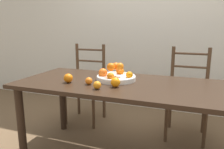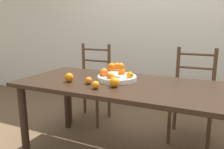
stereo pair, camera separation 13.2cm
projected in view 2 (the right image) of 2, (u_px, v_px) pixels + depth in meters
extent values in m
cube|color=silver|center=(164.00, 20.00, 3.01)|extent=(8.00, 0.06, 2.60)
cube|color=black|center=(128.00, 85.00, 1.88)|extent=(1.96, 0.83, 0.03)
cylinder|color=black|center=(24.00, 122.00, 2.02)|extent=(0.07, 0.07, 0.70)
cylinder|color=black|center=(67.00, 100.00, 2.62)|extent=(0.07, 0.07, 0.70)
cylinder|color=white|center=(117.00, 78.00, 1.98)|extent=(0.36, 0.36, 0.04)
torus|color=white|center=(117.00, 77.00, 1.98)|extent=(0.36, 0.36, 0.02)
sphere|color=orange|center=(130.00, 75.00, 1.93)|extent=(0.06, 0.06, 0.06)
sphere|color=orange|center=(122.00, 71.00, 2.09)|extent=(0.08, 0.08, 0.08)
sphere|color=orange|center=(104.00, 73.00, 2.01)|extent=(0.08, 0.08, 0.08)
sphere|color=orange|center=(110.00, 76.00, 1.87)|extent=(0.07, 0.07, 0.07)
sphere|color=orange|center=(121.00, 67.00, 1.96)|extent=(0.07, 0.07, 0.07)
sphere|color=orange|center=(117.00, 66.00, 1.99)|extent=(0.07, 0.07, 0.07)
sphere|color=orange|center=(112.00, 67.00, 1.94)|extent=(0.07, 0.07, 0.07)
sphere|color=orange|center=(96.00, 85.00, 1.71)|extent=(0.06, 0.06, 0.06)
sphere|color=orange|center=(89.00, 81.00, 1.85)|extent=(0.06, 0.06, 0.06)
sphere|color=orange|center=(69.00, 77.00, 1.93)|extent=(0.08, 0.08, 0.08)
sphere|color=orange|center=(114.00, 82.00, 1.76)|extent=(0.08, 0.08, 0.08)
cylinder|color=#513823|center=(70.00, 106.00, 2.76)|extent=(0.04, 0.04, 0.46)
cylinder|color=#513823|center=(97.00, 110.00, 2.62)|extent=(0.04, 0.04, 0.46)
cylinder|color=#513823|center=(84.00, 79.00, 3.03)|extent=(0.04, 0.04, 0.99)
cylinder|color=#513823|center=(109.00, 82.00, 2.89)|extent=(0.04, 0.04, 0.99)
cube|color=#513823|center=(90.00, 85.00, 2.80)|extent=(0.43, 0.41, 0.04)
cylinder|color=#513823|center=(96.00, 72.00, 2.93)|extent=(0.38, 0.04, 0.02)
cylinder|color=#513823|center=(96.00, 61.00, 2.90)|extent=(0.38, 0.04, 0.02)
cylinder|color=#513823|center=(96.00, 50.00, 2.87)|extent=(0.38, 0.04, 0.02)
cylinder|color=#513823|center=(169.00, 123.00, 2.27)|extent=(0.04, 0.04, 0.46)
cylinder|color=#513823|center=(209.00, 130.00, 2.11)|extent=(0.04, 0.04, 0.46)
cylinder|color=#513823|center=(176.00, 90.00, 2.53)|extent=(0.04, 0.04, 0.99)
cylinder|color=#513823|center=(212.00, 94.00, 2.38)|extent=(0.04, 0.04, 0.99)
cube|color=#513823|center=(192.00, 98.00, 2.30)|extent=(0.42, 0.40, 0.04)
cylinder|color=#513823|center=(195.00, 81.00, 2.43)|extent=(0.38, 0.03, 0.02)
cylinder|color=#513823|center=(196.00, 68.00, 2.40)|extent=(0.38, 0.03, 0.02)
cylinder|color=#513823|center=(197.00, 54.00, 2.36)|extent=(0.38, 0.03, 0.02)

